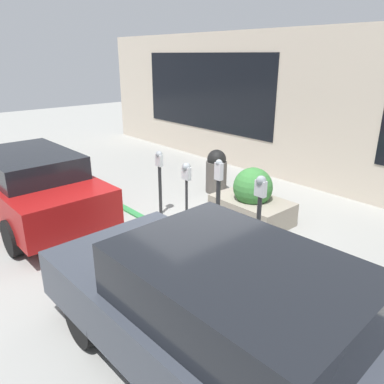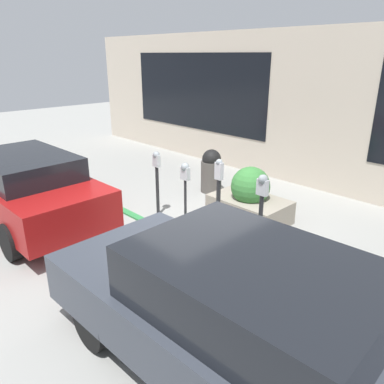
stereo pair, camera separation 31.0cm
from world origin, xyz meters
TOP-DOWN VIEW (x-y plane):
  - ground_plane at (0.00, 0.00)m, footprint 40.00×40.00m
  - curb_strip at (0.00, 0.08)m, footprint 19.00×0.16m
  - building_facade at (0.00, -4.47)m, footprint 19.00×0.17m
  - parking_meter_nearest at (-1.36, -0.40)m, footprint 0.19×0.16m
  - parking_meter_second at (-0.42, -0.39)m, footprint 0.14×0.12m
  - parking_meter_middle at (0.46, -0.38)m, footprint 0.19×0.17m
  - parking_meter_fourth at (1.34, -0.38)m, footprint 0.17×0.14m
  - planter_box at (-0.22, -1.61)m, footprint 1.61×1.02m
  - parked_car_front at (-2.71, 1.77)m, footprint 4.71×2.10m
  - parked_car_middle at (2.93, 1.82)m, footprint 4.50×1.84m
  - trash_bin at (1.56, -2.31)m, footprint 0.53×0.53m

SIDE VIEW (x-z plane):
  - ground_plane at x=0.00m, z-range 0.00..0.00m
  - curb_strip at x=0.00m, z-range 0.00..0.04m
  - planter_box at x=-0.22m, z-range -0.13..1.03m
  - trash_bin at x=1.56m, z-range 0.00..1.10m
  - parked_car_front at x=-2.71m, z-range 0.03..1.56m
  - parked_car_middle at x=2.93m, z-range 0.05..1.54m
  - parking_meter_fourth at x=1.34m, z-range 0.24..1.67m
  - parking_meter_second at x=-0.42m, z-range 0.17..1.77m
  - parking_meter_middle at x=0.46m, z-range 0.37..1.73m
  - parking_meter_nearest at x=-1.36m, z-range 0.29..1.82m
  - building_facade at x=0.00m, z-range 0.01..3.98m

